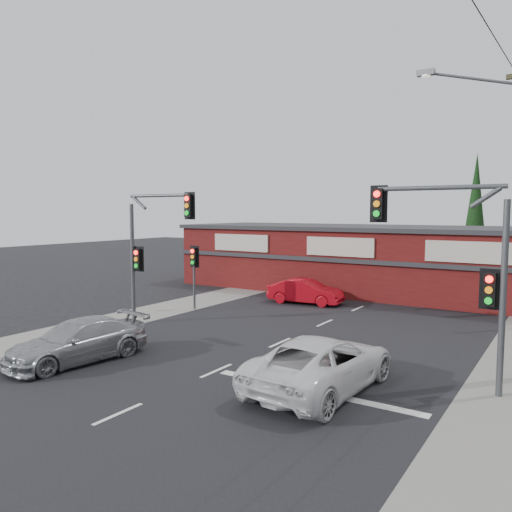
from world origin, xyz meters
The scene contains 13 objects.
ground centered at (0.00, 0.00, 0.00)m, with size 120.00×120.00×0.00m, color black.
road_strip centered at (0.00, 5.00, 0.01)m, with size 14.00×70.00×0.01m, color black.
verge_left centered at (-8.50, 5.00, 0.01)m, with size 3.00×70.00×0.02m, color gray.
stop_line centered at (3.50, -1.50, 0.01)m, with size 6.50×0.35×0.01m, color silver.
white_suv centered at (3.56, -1.16, 0.78)m, with size 2.59×5.62×1.56m, color white.
silver_suv centered at (-4.66, -3.28, 0.72)m, with size 2.01×4.94×1.43m, color #A0A3A5.
red_sedan centered at (-3.02, 10.65, 0.69)m, with size 1.46×4.19×1.38m, color #B60B16.
lane_dashes centered at (0.00, 8.77, 0.01)m, with size 0.12×55.14×0.01m.
shop_building centered at (-0.99, 16.99, 2.13)m, with size 27.30×8.40×4.22m.
conifer_near centered at (3.50, 24.00, 5.48)m, with size 1.80×1.80×9.25m.
traffic_mast_left centered at (-6.43, 2.00, 3.93)m, with size 3.77×0.27×5.97m.
traffic_mast_right centered at (6.86, 1.00, 3.95)m, with size 3.96×0.27×5.97m.
pedestal_signal centered at (-7.20, 6.01, 2.41)m, with size 0.55×0.27×3.38m.
Camera 1 is at (9.63, -14.08, 5.17)m, focal length 35.00 mm.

